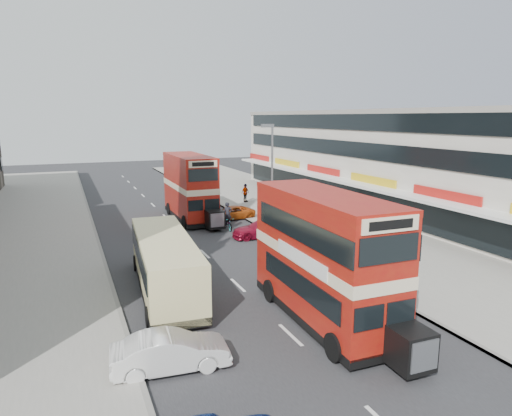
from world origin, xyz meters
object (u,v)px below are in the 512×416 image
car_left_front (171,352)px  pedestrian_near (312,230)px  street_lamp (271,169)px  bus_second (190,187)px  car_right_b (231,213)px  cyclist (228,221)px  car_right_c (196,193)px  pedestrian_far (245,193)px  car_right_a (262,229)px  coach (165,262)px  bus_main (324,258)px

car_left_front → pedestrian_near: pedestrian_near is taller
street_lamp → bus_second: street_lamp is taller
car_right_b → street_lamp: bearing=12.5°
car_left_front → cyclist: (8.50, 18.09, 0.06)m
bus_second → car_right_c: 10.34m
pedestrian_far → cyclist: size_ratio=0.85×
car_right_a → car_right_c: bearing=-172.5°
street_lamp → car_right_c: street_lamp is taller
coach → pedestrian_far: (12.47, 20.59, -0.47)m
car_right_a → cyclist: (-1.55, 3.12, 0.09)m
coach → bus_main: bearing=-42.5°
street_lamp → coach: size_ratio=0.81×
coach → pedestrian_far: 24.08m
car_right_a → pedestrian_near: size_ratio=2.68×
bus_second → street_lamp: bearing=127.3°
car_right_a → cyclist: size_ratio=2.04×
coach → car_right_b: 16.67m
bus_second → pedestrian_far: 8.80m
car_right_a → cyclist: bearing=-146.5°
coach → car_right_a: coach is taller
street_lamp → bus_main: bearing=-106.8°
car_right_c → pedestrian_near: pedestrian_near is taller
car_right_b → bus_second: bearing=-117.7°
bus_main → coach: 8.22m
bus_second → car_right_c: (3.10, 9.62, -2.17)m
car_left_front → cyclist: cyclist is taller
pedestrian_near → car_left_front: bearing=34.9°
pedestrian_far → car_right_b: bearing=-150.4°
coach → car_right_c: coach is taller
car_left_front → bus_main: bearing=-73.5°
bus_second → car_right_c: size_ratio=2.60×
street_lamp → car_right_a: bearing=-131.0°
street_lamp → cyclist: (-3.02, 1.43, -4.06)m
car_right_a → pedestrian_far: pedestrian_far is taller
bus_second → car_left_front: (-6.81, -22.86, -2.14)m
street_lamp → pedestrian_far: size_ratio=4.40×
cyclist → bus_second: bearing=109.0°
pedestrian_near → cyclist: size_ratio=0.76×
street_lamp → bus_second: (-4.70, 6.20, -1.98)m
car_right_b → coach: bearing=-36.1°
bus_second → car_left_front: size_ratio=2.38×
bus_main → car_right_a: (3.14, 13.63, -2.19)m
car_right_c → pedestrian_far: (3.92, -4.61, 0.44)m
car_right_b → pedestrian_far: (3.82, 6.37, 0.51)m
car_right_a → pedestrian_near: pedestrian_near is taller
bus_second → car_right_b: size_ratio=2.41×
street_lamp → car_right_c: 16.43m
bus_second → car_right_b: bearing=157.1°
bus_main → car_right_a: bus_main is taller
coach → cyclist: bearing=61.1°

